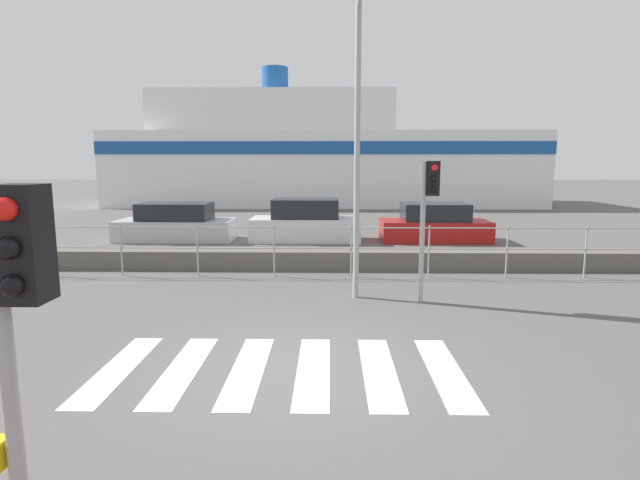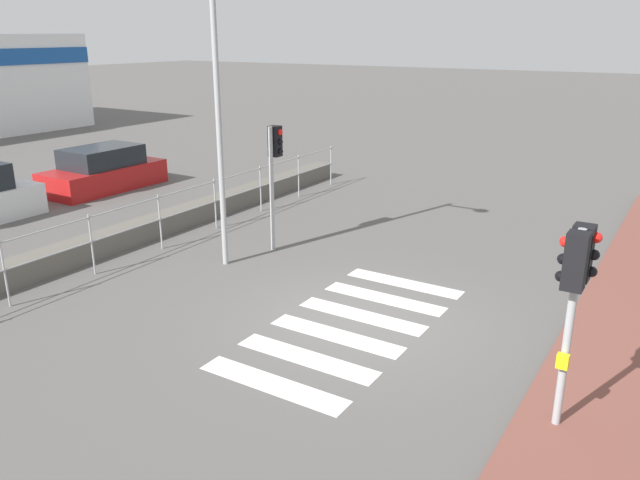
{
  "view_description": "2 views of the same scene",
  "coord_description": "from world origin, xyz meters",
  "px_view_note": "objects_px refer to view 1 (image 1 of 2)",
  "views": [
    {
      "loc": [
        0.43,
        -6.47,
        2.81
      ],
      "look_at": [
        0.26,
        2.0,
        1.5
      ],
      "focal_mm": 28.0,
      "sensor_mm": 36.0,
      "label": 1
    },
    {
      "loc": [
        -8.79,
        -4.73,
        4.8
      ],
      "look_at": [
        0.4,
        1.0,
        1.2
      ],
      "focal_mm": 35.0,
      "sensor_mm": 36.0,
      "label": 2
    }
  ],
  "objects_px": {
    "traffic_light_far": "(429,200)",
    "parked_car_silver": "(176,224)",
    "streetlamp": "(358,115)",
    "ferry_boat": "(314,158)",
    "parked_car_white": "(306,223)",
    "parked_car_red": "(434,225)"
  },
  "relations": [
    {
      "from": "traffic_light_far",
      "to": "parked_car_silver",
      "type": "height_order",
      "value": "traffic_light_far"
    },
    {
      "from": "streetlamp",
      "to": "ferry_boat",
      "type": "xyz_separation_m",
      "value": [
        -1.65,
        24.96,
        -0.59
      ]
    },
    {
      "from": "ferry_boat",
      "to": "parked_car_white",
      "type": "height_order",
      "value": "ferry_boat"
    },
    {
      "from": "traffic_light_far",
      "to": "streetlamp",
      "type": "bearing_deg",
      "value": 176.74
    },
    {
      "from": "ferry_boat",
      "to": "streetlamp",
      "type": "bearing_deg",
      "value": -86.23
    },
    {
      "from": "traffic_light_far",
      "to": "streetlamp",
      "type": "relative_size",
      "value": 0.48
    },
    {
      "from": "parked_car_silver",
      "to": "parked_car_red",
      "type": "xyz_separation_m",
      "value": [
        9.46,
        -0.0,
        -0.0
      ]
    },
    {
      "from": "traffic_light_far",
      "to": "parked_car_white",
      "type": "xyz_separation_m",
      "value": [
        -2.85,
        8.14,
        -1.44
      ]
    },
    {
      "from": "ferry_boat",
      "to": "parked_car_red",
      "type": "bearing_deg",
      "value": -73.84
    },
    {
      "from": "streetlamp",
      "to": "traffic_light_far",
      "type": "bearing_deg",
      "value": -3.26
    },
    {
      "from": "traffic_light_far",
      "to": "parked_car_red",
      "type": "distance_m",
      "value": 8.48
    },
    {
      "from": "streetlamp",
      "to": "parked_car_silver",
      "type": "relative_size",
      "value": 1.42
    },
    {
      "from": "parked_car_white",
      "to": "traffic_light_far",
      "type": "bearing_deg",
      "value": -70.73
    },
    {
      "from": "traffic_light_far",
      "to": "streetlamp",
      "type": "xyz_separation_m",
      "value": [
        -1.41,
        0.08,
        1.64
      ]
    },
    {
      "from": "parked_car_white",
      "to": "parked_car_red",
      "type": "bearing_deg",
      "value": 0.0
    },
    {
      "from": "streetlamp",
      "to": "parked_car_silver",
      "type": "xyz_separation_m",
      "value": [
        -6.21,
        8.06,
        -3.14
      ]
    },
    {
      "from": "parked_car_white",
      "to": "parked_car_red",
      "type": "relative_size",
      "value": 1.02
    },
    {
      "from": "traffic_light_far",
      "to": "ferry_boat",
      "type": "distance_m",
      "value": 25.25
    },
    {
      "from": "parked_car_silver",
      "to": "parked_car_red",
      "type": "relative_size",
      "value": 1.09
    },
    {
      "from": "streetlamp",
      "to": "ferry_boat",
      "type": "bearing_deg",
      "value": 93.77
    },
    {
      "from": "ferry_boat",
      "to": "parked_car_white",
      "type": "distance_m",
      "value": 17.08
    },
    {
      "from": "traffic_light_far",
      "to": "parked_car_silver",
      "type": "xyz_separation_m",
      "value": [
        -7.62,
        8.14,
        -1.51
      ]
    }
  ]
}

